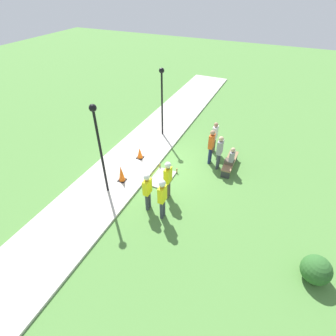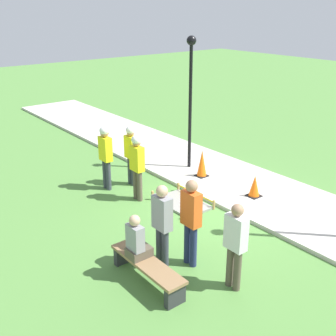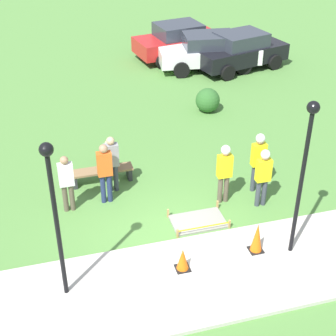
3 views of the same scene
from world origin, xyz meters
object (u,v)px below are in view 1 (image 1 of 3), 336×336
at_px(worker_assistant, 147,189).
at_px(worker_trainee, 162,196).
at_px(traffic_cone_far_patch, 121,173).
at_px(park_bench, 230,163).
at_px(person_seated_on_bench, 231,158).
at_px(lamppost_far, 162,93).
at_px(worker_supervisor, 168,177).
at_px(bystander_in_gray_shirt, 215,136).
at_px(bystander_in_white_shirt, 220,151).
at_px(traffic_cone_near_patch, 140,153).
at_px(lamppost_near, 98,139).
at_px(bystander_in_orange_shirt, 211,145).

xyz_separation_m(worker_assistant, worker_trainee, (0.18, 0.72, 0.06)).
bearing_deg(traffic_cone_far_patch, park_bench, 126.20).
relative_size(person_seated_on_bench, lamppost_far, 0.24).
height_order(traffic_cone_far_patch, worker_trainee, worker_trainee).
distance_m(worker_supervisor, lamppost_far, 5.45).
bearing_deg(worker_trainee, park_bench, 158.84).
bearing_deg(bystander_in_gray_shirt, bystander_in_white_shirt, 24.74).
relative_size(worker_assistant, bystander_in_gray_shirt, 1.03).
xyz_separation_m(traffic_cone_far_patch, person_seated_on_bench, (-2.82, 4.26, 0.29)).
distance_m(person_seated_on_bench, bystander_in_gray_shirt, 1.82).
bearing_deg(park_bench, bystander_in_gray_shirt, -133.77).
bearing_deg(worker_supervisor, traffic_cone_near_patch, -128.53).
relative_size(park_bench, lamppost_far, 0.49).
xyz_separation_m(worker_supervisor, worker_trainee, (1.12, 0.28, 0.03)).
xyz_separation_m(traffic_cone_near_patch, worker_assistant, (2.88, 1.98, 0.66)).
xyz_separation_m(worker_supervisor, bystander_in_gray_shirt, (-4.20, 0.76, -0.12)).
distance_m(worker_supervisor, bystander_in_white_shirt, 3.18).
bearing_deg(worker_assistant, lamppost_far, -160.40).
bearing_deg(worker_assistant, traffic_cone_near_patch, -145.44).
height_order(traffic_cone_near_patch, bystander_in_gray_shirt, bystander_in_gray_shirt).
distance_m(bystander_in_gray_shirt, lamppost_far, 3.61).
distance_m(park_bench, bystander_in_white_shirt, 0.90).
distance_m(traffic_cone_near_patch, lamppost_far, 3.48).
height_order(worker_supervisor, lamppost_near, lamppost_near).
distance_m(traffic_cone_near_patch, worker_trainee, 4.15).
relative_size(traffic_cone_near_patch, park_bench, 0.32).
bearing_deg(bystander_in_gray_shirt, worker_assistant, -13.23).
distance_m(person_seated_on_bench, worker_assistant, 4.49).
height_order(bystander_in_orange_shirt, bystander_in_gray_shirt, bystander_in_orange_shirt).
distance_m(worker_supervisor, worker_assistant, 1.05).
bearing_deg(bystander_in_white_shirt, worker_trainee, -15.43).
bearing_deg(traffic_cone_near_patch, bystander_in_white_shirt, 103.70).
bearing_deg(traffic_cone_far_patch, lamppost_near, -14.80).
relative_size(lamppost_near, lamppost_far, 1.05).
bearing_deg(worker_trainee, worker_assistant, -103.89).
xyz_separation_m(worker_trainee, bystander_in_orange_shirt, (-4.26, 0.61, -0.06)).
bearing_deg(bystander_in_orange_shirt, traffic_cone_near_patch, -70.04).
bearing_deg(worker_trainee, person_seated_on_bench, 156.99).
bearing_deg(worker_assistant, lamppost_near, -93.82).
distance_m(worker_trainee, bystander_in_white_shirt, 4.14).
bearing_deg(worker_trainee, traffic_cone_near_patch, -138.49).
bearing_deg(lamppost_far, park_bench, 70.49).
xyz_separation_m(traffic_cone_near_patch, worker_supervisor, (1.93, 2.43, 0.69)).
height_order(bystander_in_gray_shirt, bystander_in_white_shirt, bystander_in_white_shirt).
bearing_deg(worker_supervisor, person_seated_on_bench, 145.35).
height_order(worker_supervisor, bystander_in_gray_shirt, worker_supervisor).
relative_size(traffic_cone_far_patch, person_seated_on_bench, 0.91).
xyz_separation_m(traffic_cone_far_patch, lamppost_near, (0.82, -0.22, 2.20)).
xyz_separation_m(worker_supervisor, bystander_in_orange_shirt, (-3.14, 0.89, -0.03)).
bearing_deg(traffic_cone_near_patch, bystander_in_gray_shirt, 125.32).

